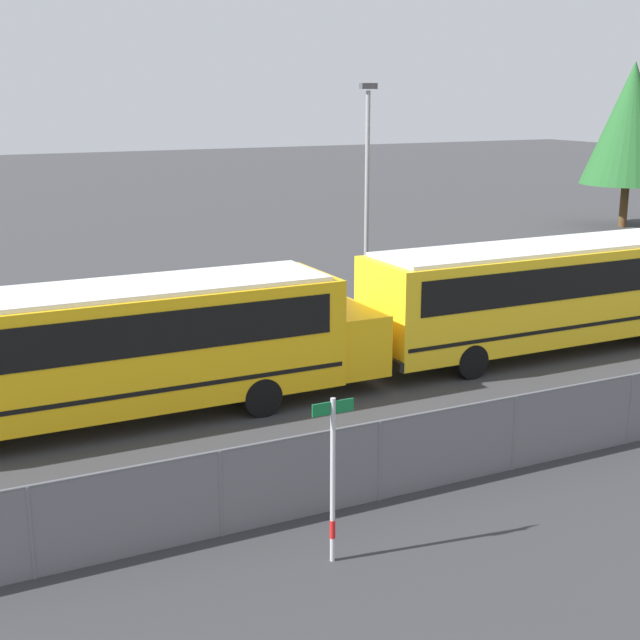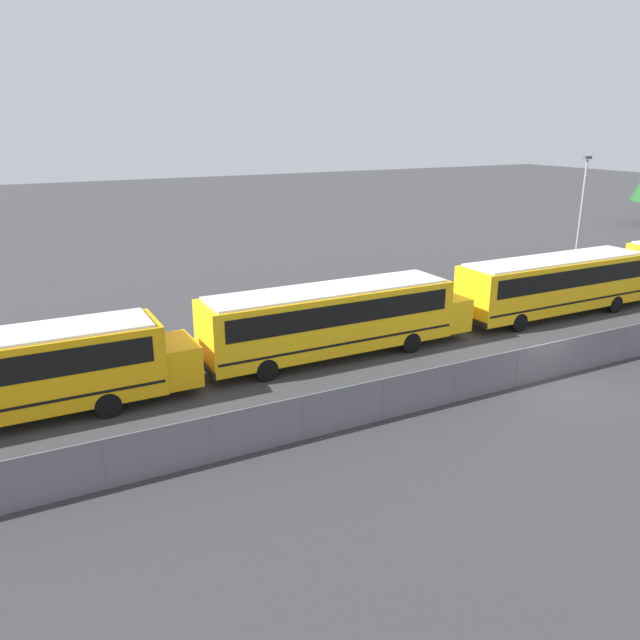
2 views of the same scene
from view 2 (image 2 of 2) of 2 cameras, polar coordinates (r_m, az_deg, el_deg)
ground_plane at (r=26.18m, az=19.75°, el=-5.18°), size 200.00×200.00×0.00m
fence at (r=25.90m, az=19.93°, el=-3.57°), size 117.67×0.07×1.54m
school_bus_3 at (r=26.57m, az=1.39°, el=0.39°), size 12.50×2.63×3.08m
school_bus_4 at (r=34.69m, az=20.92°, el=3.33°), size 12.50×2.63×3.08m
light_pole at (r=48.29m, az=22.82°, el=9.65°), size 0.60×0.24×7.49m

